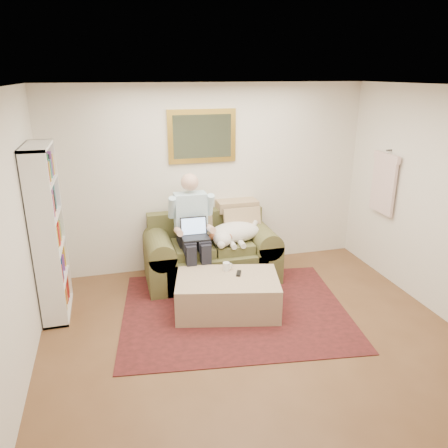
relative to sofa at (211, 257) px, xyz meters
name	(u,v)px	position (x,y,z in m)	size (l,w,h in m)	color
room_shell	(261,228)	(0.11, -1.66, 0.99)	(4.51, 5.00, 2.61)	brown
rug	(235,310)	(0.06, -0.95, -0.30)	(2.65, 2.12, 0.01)	black
sofa	(211,257)	(0.00, 0.00, 0.00)	(1.78, 0.90, 1.07)	brown
seated_man	(194,233)	(-0.27, -0.16, 0.44)	(0.59, 0.84, 1.49)	#8CC6D8
laptop	(195,232)	(-0.27, -0.23, 0.48)	(0.34, 0.27, 0.25)	black
sleeping_dog	(235,232)	(0.32, -0.09, 0.37)	(0.73, 0.46, 0.27)	white
ottoman	(227,294)	(-0.02, -0.93, -0.09)	(1.20, 0.76, 0.44)	tan
coffee_mug	(226,266)	(0.02, -0.72, 0.18)	(0.08, 0.08, 0.10)	white
tv_remote	(239,273)	(0.14, -0.86, 0.14)	(0.05, 0.15, 0.02)	black
bookshelf	(48,233)	(-1.99, -0.42, 0.69)	(0.28, 0.80, 2.00)	white
wall_mirror	(202,136)	(0.00, 0.45, 1.59)	(0.94, 0.04, 0.72)	gold
hanging_shirt	(384,180)	(2.30, -0.42, 1.04)	(0.06, 0.52, 0.90)	beige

